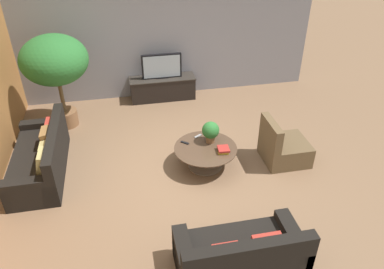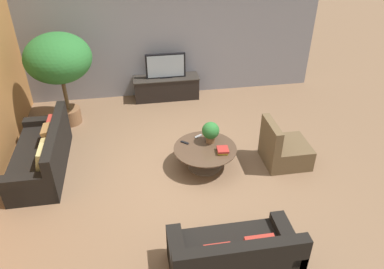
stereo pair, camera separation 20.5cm
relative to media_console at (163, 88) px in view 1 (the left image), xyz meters
name	(u,v)px [view 1 (the left image)]	position (x,y,z in m)	size (l,w,h in m)	color
ground_plane	(185,171)	(0.00, -2.94, -0.28)	(24.00, 24.00, 0.00)	brown
back_wall_stone	(159,34)	(0.00, 0.32, 1.22)	(7.40, 0.12, 3.00)	gray
media_console	(163,88)	(0.00, 0.00, 0.00)	(1.56, 0.50, 0.55)	black
television	(162,66)	(0.00, 0.00, 0.55)	(0.93, 0.13, 0.59)	black
coffee_table	(205,153)	(0.39, -2.85, 0.00)	(1.14, 1.14, 0.40)	#756656
couch_by_wall	(42,158)	(-2.49, -2.43, 0.01)	(0.84, 2.02, 0.84)	black
couch_near_entry	(240,256)	(0.31, -5.17, 0.00)	(1.65, 0.84, 0.84)	black
armchair_wicker	(283,148)	(1.84, -2.96, -0.01)	(0.80, 0.76, 0.86)	brown
potted_palm_tall	(55,63)	(-2.21, -0.82, 1.15)	(1.33, 1.33, 1.98)	brown
potted_plant_tabletop	(211,131)	(0.52, -2.67, 0.35)	(0.32, 0.32, 0.41)	brown
book_stack	(223,150)	(0.67, -3.02, 0.16)	(0.21, 0.24, 0.08)	gold
remote_black	(185,143)	(0.05, -2.63, 0.13)	(0.04, 0.16, 0.02)	black
remote_silver	(198,136)	(0.33, -2.46, 0.13)	(0.04, 0.16, 0.02)	gray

